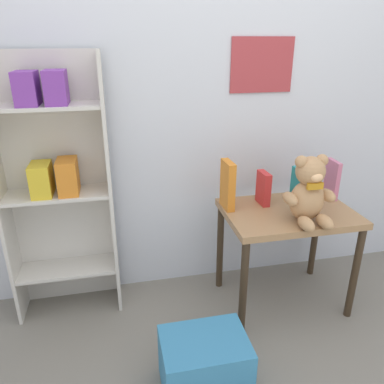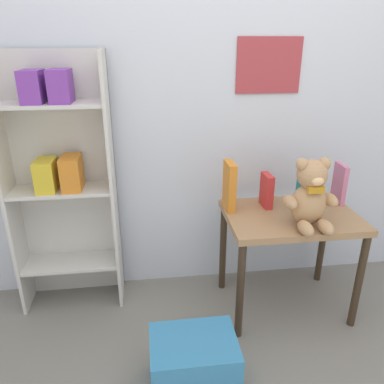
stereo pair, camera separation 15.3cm
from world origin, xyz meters
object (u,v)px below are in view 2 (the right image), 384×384
(book_standing_teal, at_px, (304,189))
(storage_bin, at_px, (194,365))
(book_standing_pink, at_px, (340,183))
(teddy_bear, at_px, (311,196))
(display_table, at_px, (290,228))
(bookshelf_side, at_px, (61,175))
(book_standing_red, at_px, (267,190))
(book_standing_orange, at_px, (229,186))

(book_standing_teal, distance_m, storage_bin, 1.08)
(book_standing_pink, bearing_deg, teddy_bear, -135.85)
(display_table, relative_size, book_standing_teal, 3.67)
(bookshelf_side, distance_m, storage_bin, 1.17)
(book_standing_red, bearing_deg, teddy_bear, -63.55)
(display_table, height_order, book_standing_red, book_standing_red)
(teddy_bear, bearing_deg, display_table, 102.30)
(display_table, height_order, book_standing_orange, book_standing_orange)
(book_standing_red, bearing_deg, display_table, -49.69)
(bookshelf_side, xyz_separation_m, teddy_bear, (1.24, -0.38, -0.03))
(teddy_bear, distance_m, book_standing_pink, 0.39)
(book_standing_teal, bearing_deg, display_table, -135.71)
(storage_bin, bearing_deg, book_standing_red, 51.80)
(book_standing_orange, relative_size, book_standing_red, 1.42)
(bookshelf_side, relative_size, book_standing_teal, 7.45)
(book_standing_teal, bearing_deg, book_standing_red, 176.40)
(bookshelf_side, xyz_separation_m, storage_bin, (0.62, -0.75, -0.65))
(display_table, bearing_deg, bookshelf_side, 168.52)
(display_table, relative_size, book_standing_red, 3.75)
(teddy_bear, relative_size, book_standing_red, 1.86)
(book_standing_red, bearing_deg, storage_bin, -130.13)
(book_standing_teal, distance_m, book_standing_pink, 0.21)
(book_standing_orange, height_order, storage_bin, book_standing_orange)
(book_standing_red, distance_m, storage_bin, 0.96)
(display_table, distance_m, book_standing_pink, 0.39)
(book_standing_orange, bearing_deg, bookshelf_side, 169.66)
(display_table, bearing_deg, teddy_bear, -77.70)
(teddy_bear, bearing_deg, book_standing_teal, 72.43)
(teddy_bear, distance_m, book_standing_orange, 0.43)
(bookshelf_side, xyz_separation_m, book_standing_teal, (1.32, -0.14, -0.10))
(storage_bin, bearing_deg, teddy_bear, 30.65)
(book_standing_teal, height_order, book_standing_pink, book_standing_pink)
(book_standing_teal, relative_size, book_standing_pink, 0.85)
(teddy_bear, height_order, storage_bin, teddy_bear)
(book_standing_orange, bearing_deg, book_standing_teal, -1.67)
(display_table, xyz_separation_m, book_standing_orange, (-0.32, 0.11, 0.22))
(display_table, height_order, storage_bin, display_table)
(book_standing_orange, bearing_deg, storage_bin, -115.87)
(teddy_bear, xyz_separation_m, book_standing_pink, (0.29, 0.26, -0.05))
(bookshelf_side, relative_size, book_standing_red, 7.61)
(book_standing_red, bearing_deg, bookshelf_side, 171.41)
(display_table, bearing_deg, book_standing_teal, 45.99)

